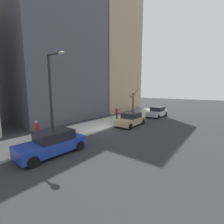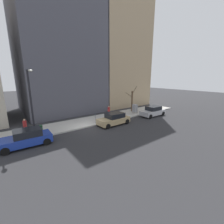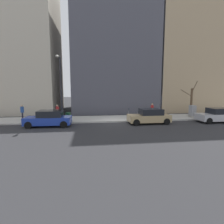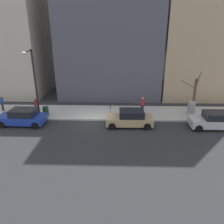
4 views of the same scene
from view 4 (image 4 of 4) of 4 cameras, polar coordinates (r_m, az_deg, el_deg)
The scene contains 14 objects.
ground_plane at distance 21.24m, azimuth -4.29°, elevation -2.29°, with size 120.00×120.00×0.00m, color #2B2B2D.
sidewalk at distance 23.05m, azimuth -3.80°, elevation -0.13°, with size 4.00×36.00×0.15m, color #B2AFA8.
parked_car_silver at distance 21.45m, azimuth 25.22°, elevation -2.00°, with size 1.94×4.21×1.52m.
parked_car_tan at distance 19.91m, azimuth 4.68°, elevation -1.66°, with size 1.98×4.23×1.52m.
parked_car_blue at distance 21.72m, azimuth -22.37°, elevation -1.26°, with size 2.05×4.26×1.52m.
parking_meter at distance 21.19m, azimuth -0.43°, elevation 0.57°, with size 0.14×0.10×1.35m.
utility_box at distance 23.19m, azimuth 19.94°, elevation 0.77°, with size 0.83×0.61×1.43m.
streetlamp at distance 21.61m, azimuth -19.76°, elevation 8.14°, with size 1.97×0.32×6.50m.
bare_tree at distance 24.19m, azimuth 20.71°, elevation 4.40°, with size 1.63×2.05×4.34m.
trash_bin at distance 22.92m, azimuth -16.90°, elevation 0.23°, with size 0.56×0.56×0.90m, color #14381E.
pedestrian_near_meter at distance 22.74m, azimuth 7.96°, elevation 2.12°, with size 0.36×0.36×1.66m.
pedestrian_midblock at distance 23.88m, azimuth -19.19°, elevation 2.04°, with size 0.36×0.39×1.66m.
pedestrian_far_corner at distance 25.82m, azimuth -26.85°, elevation 2.31°, with size 0.39×0.36×1.66m.
office_block_center at distance 31.20m, azimuth -0.22°, elevation 22.54°, with size 12.63×12.63×18.32m, color #4C4C56.
Camera 4 is at (-19.36, -2.17, 8.46)m, focal length 35.00 mm.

